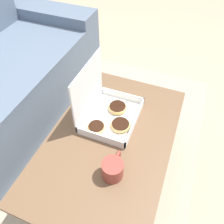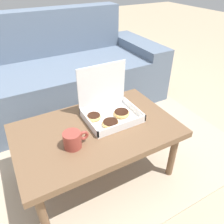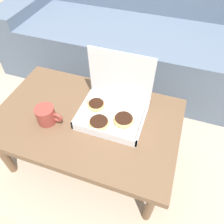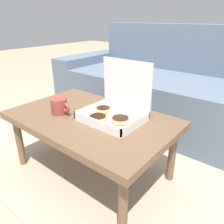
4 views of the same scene
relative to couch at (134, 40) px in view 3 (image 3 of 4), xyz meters
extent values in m
plane|color=tan|center=(0.00, -0.81, -0.30)|extent=(12.00, 12.00, 0.00)
cube|color=tan|center=(0.00, -0.51, -0.29)|extent=(2.26, 1.96, 0.01)
cube|color=slate|center=(0.00, -0.14, -0.07)|extent=(1.66, 0.63, 0.45)
cube|color=slate|center=(0.00, 0.27, 0.14)|extent=(1.66, 0.20, 0.87)
cube|color=slate|center=(-0.95, -0.04, -0.03)|extent=(0.24, 0.83, 0.54)
cube|color=brown|center=(0.00, -0.99, 0.08)|extent=(0.96, 0.61, 0.04)
cylinder|color=brown|center=(-0.42, -1.23, -0.12)|extent=(0.04, 0.04, 0.36)
cylinder|color=brown|center=(0.42, -1.23, -0.12)|extent=(0.04, 0.04, 0.36)
cylinder|color=brown|center=(-0.42, -0.75, -0.12)|extent=(0.04, 0.04, 0.36)
cylinder|color=brown|center=(0.42, -0.75, -0.12)|extent=(0.04, 0.04, 0.36)
cube|color=white|center=(0.13, -0.95, 0.10)|extent=(0.33, 0.27, 0.01)
cube|color=white|center=(0.13, -1.08, 0.13)|extent=(0.33, 0.01, 0.04)
cube|color=white|center=(0.13, -0.82, 0.13)|extent=(0.33, 0.01, 0.04)
cube|color=white|center=(-0.03, -0.95, 0.13)|extent=(0.01, 0.27, 0.04)
cube|color=white|center=(0.29, -0.95, 0.13)|extent=(0.01, 0.27, 0.04)
cube|color=white|center=(0.13, -0.82, 0.28)|extent=(0.33, 0.02, 0.27)
torus|color=#E0B266|center=(0.02, -0.90, 0.12)|extent=(0.09, 0.09, 0.03)
cylinder|color=black|center=(0.02, -0.90, 0.13)|extent=(0.08, 0.08, 0.01)
torus|color=#E0B266|center=(0.19, -0.96, 0.12)|extent=(0.10, 0.10, 0.03)
cylinder|color=black|center=(0.19, -0.96, 0.13)|extent=(0.09, 0.09, 0.01)
torus|color=#E0B266|center=(0.08, -1.01, 0.12)|extent=(0.10, 0.10, 0.03)
cylinder|color=black|center=(0.08, -1.01, 0.13)|extent=(0.09, 0.09, 0.01)
cylinder|color=#993D33|center=(-0.18, -1.07, 0.14)|extent=(0.10, 0.10, 0.09)
torus|color=#993D33|center=(-0.11, -1.07, 0.15)|extent=(0.06, 0.02, 0.06)
camera|label=1|loc=(-0.59, -1.23, 1.01)|focal=35.00mm
camera|label=2|loc=(-0.41, -1.93, 0.91)|focal=35.00mm
camera|label=3|loc=(0.36, -1.63, 0.96)|focal=35.00mm
camera|label=4|loc=(0.82, -1.80, 0.63)|focal=35.00mm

